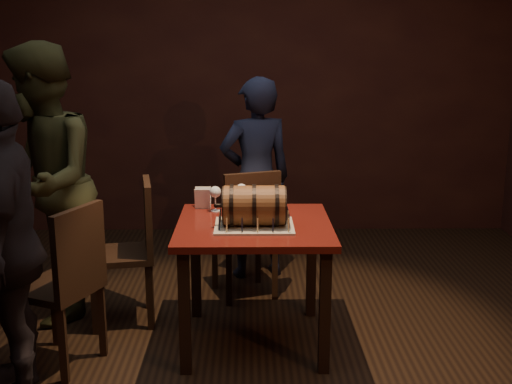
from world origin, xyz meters
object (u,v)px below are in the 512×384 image
person_back (256,179)px  person_left_rear (43,184)px  pub_table (254,241)px  wine_glass_mid (241,191)px  pint_of_ale (235,201)px  chair_back (248,227)px  wine_glass_left (215,193)px  chair_left_front (67,278)px  chair_left_rear (133,244)px  barrel_cake (254,206)px  wine_glass_right (271,192)px  person_left_front (5,244)px

person_back → person_left_rear: 1.57m
pub_table → wine_glass_mid: bearing=103.0°
pint_of_ale → chair_back: (0.08, 0.45, -0.30)m
wine_glass_left → person_left_rear: size_ratio=0.09×
wine_glass_left → chair_left_front: 1.03m
wine_glass_mid → chair_left_rear: bearing=-179.2°
barrel_cake → pint_of_ale: barrel_cake is taller
person_back → person_left_rear: bearing=12.4°
person_back → wine_glass_left: bearing=57.3°
chair_left_rear → pub_table: bearing=-22.8°
person_left_rear → pint_of_ale: bearing=68.4°
wine_glass_right → chair_left_front: chair_left_front is taller
wine_glass_right → person_back: 0.88m
barrel_cake → chair_left_front: bearing=-168.6°
chair_left_rear → person_left_rear: bearing=172.3°
wine_glass_left → chair_left_front: chair_left_front is taller
wine_glass_mid → person_left_front: (-1.15, -0.92, -0.05)m
wine_glass_mid → person_back: person_back is taller
chair_back → person_back: size_ratio=0.61×
wine_glass_right → chair_left_front: bearing=-153.4°
chair_back → person_back: 0.53m
wine_glass_left → chair_back: size_ratio=0.17×
wine_glass_left → person_left_front: size_ratio=0.10×
barrel_cake → wine_glass_mid: size_ratio=2.55×
wine_glass_right → wine_glass_mid: bearing=164.2°
wine_glass_mid → person_left_rear: (-1.27, 0.07, 0.03)m
pub_table → barrel_cake: barrel_cake is taller
barrel_cake → chair_back: (-0.04, 0.77, -0.35)m
chair_left_rear → chair_left_front: same height
pint_of_ale → person_left_rear: person_left_rear is taller
chair_left_front → person_left_rear: 0.85m
barrel_cake → person_back: (0.02, 1.23, -0.11)m
pub_table → chair_left_rear: size_ratio=0.97×
wine_glass_right → chair_left_rear: size_ratio=0.17×
wine_glass_left → wine_glass_right: (0.35, 0.02, 0.00)m
wine_glass_left → chair_left_rear: 0.64m
wine_glass_mid → chair_left_rear: chair_left_rear is taller
chair_back → person_left_rear: bearing=-167.8°
chair_left_front → person_back: 1.80m
chair_left_front → person_left_rear: person_left_rear is taller
barrel_cake → person_left_rear: bearing=160.3°
wine_glass_mid → chair_left_rear: size_ratio=0.17×
wine_glass_mid → chair_back: size_ratio=0.17×
pint_of_ale → chair_left_rear: 0.73m
wine_glass_right → wine_glass_left: bearing=-177.5°
pint_of_ale → chair_left_front: bearing=-150.2°
wine_glass_mid → barrel_cake: bearing=-79.5°
chair_left_front → wine_glass_mid: bearing=33.1°
wine_glass_left → person_left_front: person_left_front is taller
pub_table → wine_glass_right: (0.11, 0.28, 0.23)m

